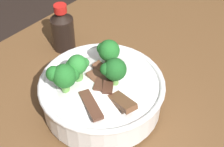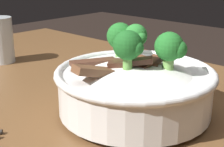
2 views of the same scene
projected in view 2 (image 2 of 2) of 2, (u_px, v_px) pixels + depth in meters
name	position (u px, v px, depth m)	size (l,w,h in m)	color
rice_bowl	(135.00, 84.00, 0.52)	(0.25, 0.25, 0.14)	white
drinking_glass	(1.00, 43.00, 0.80)	(0.06, 0.06, 0.11)	white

